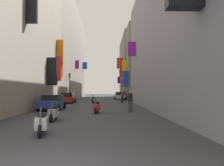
{
  "coord_description": "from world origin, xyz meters",
  "views": [
    {
      "loc": [
        1.28,
        -5.25,
        1.77
      ],
      "look_at": [
        1.99,
        24.8,
        2.72
      ],
      "focal_mm": 36.43,
      "sensor_mm": 36.0,
      "label": 1
    }
  ],
  "objects_px": {
    "parked_car_silver": "(120,96)",
    "scooter_silver": "(54,113)",
    "scooter_red": "(97,107)",
    "scooter_white": "(41,123)",
    "pedestrian_near_left": "(122,97)",
    "parked_car_red": "(68,98)",
    "traffic_light_near_corner": "(70,82)",
    "parked_car_blue": "(53,102)",
    "scooter_green": "(93,100)",
    "pedestrian_crossing": "(130,101)"
  },
  "relations": [
    {
      "from": "parked_car_silver",
      "to": "scooter_silver",
      "type": "relative_size",
      "value": 2.2
    },
    {
      "from": "parked_car_silver",
      "to": "scooter_red",
      "type": "height_order",
      "value": "parked_car_silver"
    },
    {
      "from": "parked_car_silver",
      "to": "scooter_silver",
      "type": "height_order",
      "value": "parked_car_silver"
    },
    {
      "from": "parked_car_silver",
      "to": "scooter_white",
      "type": "bearing_deg",
      "value": -98.64
    },
    {
      "from": "scooter_white",
      "to": "pedestrian_near_left",
      "type": "height_order",
      "value": "pedestrian_near_left"
    },
    {
      "from": "parked_car_red",
      "to": "scooter_white",
      "type": "height_order",
      "value": "parked_car_red"
    },
    {
      "from": "traffic_light_near_corner",
      "to": "parked_car_red",
      "type": "bearing_deg",
      "value": -83.26
    },
    {
      "from": "parked_car_silver",
      "to": "traffic_light_near_corner",
      "type": "relative_size",
      "value": 0.92
    },
    {
      "from": "parked_car_silver",
      "to": "pedestrian_near_left",
      "type": "height_order",
      "value": "pedestrian_near_left"
    },
    {
      "from": "parked_car_blue",
      "to": "scooter_silver",
      "type": "xyz_separation_m",
      "value": [
        1.81,
        -7.37,
        -0.26
      ]
    },
    {
      "from": "parked_car_silver",
      "to": "scooter_green",
      "type": "xyz_separation_m",
      "value": [
        -4.3,
        -11.63,
        -0.3
      ]
    },
    {
      "from": "pedestrian_near_left",
      "to": "parked_car_silver",
      "type": "bearing_deg",
      "value": 88.71
    },
    {
      "from": "pedestrian_near_left",
      "to": "parked_car_blue",
      "type": "bearing_deg",
      "value": -121.58
    },
    {
      "from": "parked_car_silver",
      "to": "pedestrian_crossing",
      "type": "height_order",
      "value": "pedestrian_crossing"
    },
    {
      "from": "scooter_white",
      "to": "parked_car_silver",
      "type": "bearing_deg",
      "value": 81.36
    },
    {
      "from": "parked_car_silver",
      "to": "pedestrian_near_left",
      "type": "bearing_deg",
      "value": -91.29
    },
    {
      "from": "scooter_white",
      "to": "scooter_red",
      "type": "height_order",
      "value": "same"
    },
    {
      "from": "parked_car_silver",
      "to": "pedestrian_near_left",
      "type": "distance_m",
      "value": 10.33
    },
    {
      "from": "parked_car_blue",
      "to": "scooter_white",
      "type": "bearing_deg",
      "value": -78.75
    },
    {
      "from": "scooter_green",
      "to": "parked_car_blue",
      "type": "bearing_deg",
      "value": -106.43
    },
    {
      "from": "parked_car_silver",
      "to": "scooter_silver",
      "type": "xyz_separation_m",
      "value": [
        -5.51,
        -29.23,
        -0.3
      ]
    },
    {
      "from": "pedestrian_near_left",
      "to": "traffic_light_near_corner",
      "type": "xyz_separation_m",
      "value": [
        -8.12,
        4.1,
        2.16
      ]
    },
    {
      "from": "scooter_silver",
      "to": "scooter_white",
      "type": "bearing_deg",
      "value": -83.54
    },
    {
      "from": "scooter_white",
      "to": "scooter_red",
      "type": "bearing_deg",
      "value": 77.85
    },
    {
      "from": "traffic_light_near_corner",
      "to": "scooter_silver",
      "type": "bearing_deg",
      "value": -82.96
    },
    {
      "from": "parked_car_red",
      "to": "scooter_white",
      "type": "distance_m",
      "value": 22.09
    },
    {
      "from": "scooter_red",
      "to": "scooter_silver",
      "type": "bearing_deg",
      "value": -117.14
    },
    {
      "from": "parked_car_red",
      "to": "parked_car_blue",
      "type": "bearing_deg",
      "value": -87.69
    },
    {
      "from": "scooter_red",
      "to": "scooter_silver",
      "type": "height_order",
      "value": "same"
    },
    {
      "from": "pedestrian_near_left",
      "to": "pedestrian_crossing",
      "type": "bearing_deg",
      "value": -91.29
    },
    {
      "from": "pedestrian_near_left",
      "to": "scooter_red",
      "type": "bearing_deg",
      "value": -101.71
    },
    {
      "from": "scooter_white",
      "to": "scooter_red",
      "type": "xyz_separation_m",
      "value": [
        1.83,
        8.48,
        0.0
      ]
    },
    {
      "from": "scooter_white",
      "to": "pedestrian_crossing",
      "type": "relative_size",
      "value": 1.01
    },
    {
      "from": "parked_car_red",
      "to": "scooter_green",
      "type": "xyz_separation_m",
      "value": [
        3.44,
        -0.29,
        -0.29
      ]
    },
    {
      "from": "scooter_white",
      "to": "pedestrian_near_left",
      "type": "relative_size",
      "value": 1.02
    },
    {
      "from": "parked_car_blue",
      "to": "scooter_red",
      "type": "bearing_deg",
      "value": -35.52
    },
    {
      "from": "pedestrian_crossing",
      "to": "pedestrian_near_left",
      "type": "distance_m",
      "value": 13.79
    },
    {
      "from": "parked_car_silver",
      "to": "parked_car_red",
      "type": "bearing_deg",
      "value": -124.35
    },
    {
      "from": "scooter_silver",
      "to": "parked_car_silver",
      "type": "bearing_deg",
      "value": 79.33
    },
    {
      "from": "parked_car_red",
      "to": "scooter_green",
      "type": "bearing_deg",
      "value": -4.88
    },
    {
      "from": "scooter_white",
      "to": "pedestrian_near_left",
      "type": "bearing_deg",
      "value": 78.13
    },
    {
      "from": "scooter_green",
      "to": "pedestrian_crossing",
      "type": "distance_m",
      "value": 13.05
    },
    {
      "from": "pedestrian_crossing",
      "to": "parked_car_red",
      "type": "bearing_deg",
      "value": 119.4
    },
    {
      "from": "parked_car_silver",
      "to": "traffic_light_near_corner",
      "type": "bearing_deg",
      "value": -143.29
    },
    {
      "from": "scooter_white",
      "to": "pedestrian_crossing",
      "type": "distance_m",
      "value": 10.2
    },
    {
      "from": "scooter_green",
      "to": "pedestrian_near_left",
      "type": "height_order",
      "value": "pedestrian_near_left"
    },
    {
      "from": "parked_car_red",
      "to": "scooter_green",
      "type": "relative_size",
      "value": 2.21
    },
    {
      "from": "scooter_green",
      "to": "scooter_silver",
      "type": "height_order",
      "value": "same"
    },
    {
      "from": "scooter_silver",
      "to": "pedestrian_crossing",
      "type": "height_order",
      "value": "pedestrian_crossing"
    },
    {
      "from": "parked_car_blue",
      "to": "pedestrian_crossing",
      "type": "distance_m",
      "value": 7.15
    }
  ]
}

